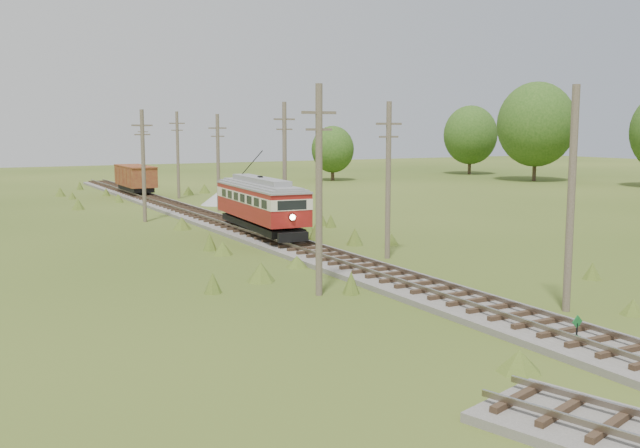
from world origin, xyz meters
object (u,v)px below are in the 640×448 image
switch_marker (577,328)px  gondola (135,177)px  streetcar (260,201)px  gravel_pile (220,199)px

switch_marker → gondola: (0.20, 59.70, 1.40)m
streetcar → gravel_pile: streetcar is taller
streetcar → gondola: streetcar is taller
streetcar → gravel_pile: bearing=81.1°
switch_marker → gravel_pile: bearing=83.8°
streetcar → gravel_pile: size_ratio=3.19×
switch_marker → gravel_pile: 47.72m
streetcar → gondola: (0.00, 33.24, -0.43)m
gondola → gravel_pile: size_ratio=2.28×
gondola → streetcar: bearing=-89.9°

